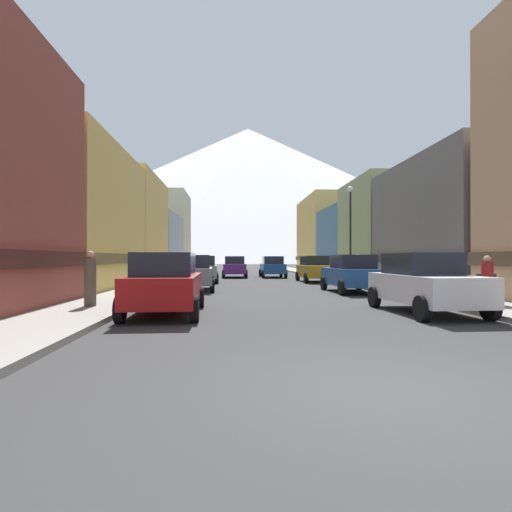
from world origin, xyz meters
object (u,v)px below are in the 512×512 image
Objects in this scene: trash_bin_right at (486,288)px; streetlamp_right at (350,219)px; car_left_2 at (203,269)px; car_driving_1 at (273,267)px; car_left_0 at (166,283)px; car_right_1 at (351,273)px; pedestrian_1 at (487,282)px; car_right_2 at (315,269)px; pedestrian_0 at (358,268)px; pedestrian_2 at (90,281)px; potted_plant_0 at (444,282)px; car_right_0 at (424,283)px; car_driving_0 at (235,267)px; car_left_1 at (194,272)px.

trash_bin_right is 12.79m from streetlamp_right.
car_driving_1 is (5.40, 7.27, 0.00)m from car_left_2.
car_left_0 and car_right_1 have the same top height.
trash_bin_right is at bearing 65.49° from pedestrian_1.
trash_bin_right is at bearing -80.69° from car_right_2.
pedestrian_0 reaches higher than car_right_1.
car_left_2 is at bearing 161.12° from streetlamp_right.
car_left_2 is 10.19m from pedestrian_0.
car_right_2 reaches higher than pedestrian_1.
car_right_1 is at bearing 33.33° from pedestrian_2.
potted_plant_0 is 0.54× the size of pedestrian_1.
car_left_2 is 2.55× the size of pedestrian_0.
car_right_0 is 0.76× the size of streetlamp_right.
car_right_1 is 4.54× the size of trash_bin_right.
car_driving_0 is 2.82× the size of pedestrian_1.
potted_plant_0 is (5.40, -18.66, -0.28)m from car_driving_1.
car_right_2 reaches higher than trash_bin_right.
car_right_0 and car_right_1 have the same top height.
car_driving_1 is 4.49× the size of trash_bin_right.
car_left_2 and car_right_2 have the same top height.
potted_plant_0 is 4.33m from pedestrian_1.
car_left_0 is at bearing -175.66° from pedestrian_1.
car_driving_1 is 23.20m from trash_bin_right.
potted_plant_0 is at bearing 16.79° from pedestrian_2.
car_right_0 is 10.11m from pedestrian_2.
car_left_1 is 2.56× the size of pedestrian_0.
car_right_0 is at bearing -0.58° from car_left_0.
streetlamp_right is (-0.90, 12.53, 3.12)m from pedestrian_1.
pedestrian_1 is (-0.75, -4.26, 0.25)m from potted_plant_0.
car_right_0 is 2.86× the size of pedestrian_1.
pedestrian_0 is at bearing -9.53° from car_left_2.
pedestrian_2 reaches higher than car_right_1.
car_left_1 is 10.45m from car_right_2.
trash_bin_right is at bearing -85.35° from streetlamp_right.
car_right_2 is 1.00× the size of car_driving_1.
potted_plant_0 is at bearing -39.25° from car_right_1.
trash_bin_right is at bearing -56.68° from car_left_2.
car_left_1 is 2.64× the size of pedestrian_2.
pedestrian_1 is 12.50m from pedestrian_2.
car_left_2 is 7.79m from car_driving_0.
car_driving_0 and car_driving_1 have the same top height.
car_driving_0 is 1.00× the size of car_driving_1.
trash_bin_right is at bearing -69.03° from car_right_1.
car_right_2 is at bearing 115.46° from streetlamp_right.
car_driving_0 is at bearing 126.34° from car_right_2.
pedestrian_0 is at bearing 55.70° from car_left_0.
car_left_0 is 10.08m from pedestrian_1.
car_driving_0 is (2.20, 23.89, 0.00)m from car_left_0.
potted_plant_0 is at bearing -74.48° from car_right_2.
car_right_1 is at bearing -49.14° from car_left_2.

